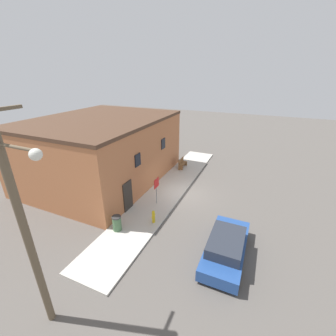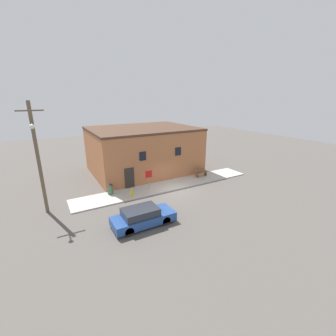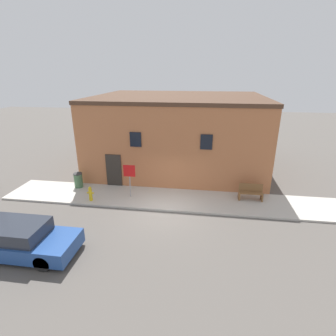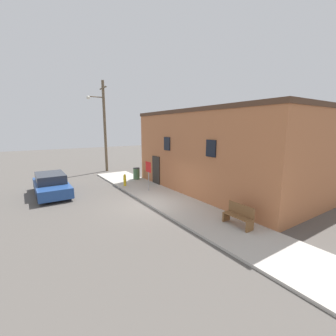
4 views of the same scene
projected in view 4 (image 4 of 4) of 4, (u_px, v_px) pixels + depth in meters
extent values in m
plane|color=#56514C|center=(148.00, 205.00, 12.63)|extent=(80.00, 80.00, 0.00)
cube|color=#BCB7AD|center=(168.00, 200.00, 13.38)|extent=(19.49, 2.80, 0.11)
cube|color=#B26B42|center=(238.00, 151.00, 16.34)|extent=(12.17, 9.54, 5.22)
cube|color=#4C3323|center=(240.00, 113.00, 15.86)|extent=(12.27, 9.64, 0.24)
cube|color=black|center=(167.00, 144.00, 15.38)|extent=(0.70, 0.08, 0.90)
cube|color=black|center=(211.00, 148.00, 11.88)|extent=(0.70, 0.08, 0.90)
cube|color=#2D2823|center=(156.00, 171.00, 17.00)|extent=(1.00, 0.08, 2.20)
cylinder|color=gold|center=(125.00, 181.00, 16.41)|extent=(0.19, 0.19, 0.73)
sphere|color=gold|center=(125.00, 175.00, 16.34)|extent=(0.17, 0.17, 0.17)
cylinder|color=gold|center=(124.00, 179.00, 16.51)|extent=(0.10, 0.09, 0.09)
cylinder|color=gold|center=(126.00, 180.00, 16.27)|extent=(0.10, 0.09, 0.09)
cylinder|color=gray|center=(149.00, 176.00, 15.01)|extent=(0.06, 0.06, 1.98)
cube|color=red|center=(148.00, 167.00, 14.89)|extent=(0.70, 0.02, 0.70)
cube|color=brown|center=(226.00, 216.00, 10.23)|extent=(0.08, 0.44, 0.42)
cube|color=brown|center=(250.00, 226.00, 9.19)|extent=(0.08, 0.44, 0.42)
cube|color=brown|center=(238.00, 216.00, 9.67)|extent=(1.34, 0.44, 0.04)
cube|color=brown|center=(241.00, 210.00, 9.74)|extent=(1.34, 0.04, 0.47)
cylinder|color=#426642|center=(136.00, 174.00, 18.57)|extent=(0.52, 0.52, 0.89)
cylinder|color=#2D2D2D|center=(136.00, 168.00, 18.49)|extent=(0.55, 0.55, 0.06)
cylinder|color=brown|center=(105.00, 127.00, 21.95)|extent=(0.26, 0.26, 8.74)
cylinder|color=brown|center=(96.00, 97.00, 21.07)|extent=(0.09, 1.43, 0.09)
sphere|color=silver|center=(88.00, 97.00, 20.70)|extent=(0.32, 0.32, 0.32)
cube|color=brown|center=(103.00, 88.00, 21.30)|extent=(1.80, 0.10, 0.10)
cylinder|color=black|center=(70.00, 193.00, 13.92)|extent=(0.66, 0.20, 0.66)
cylinder|color=black|center=(39.00, 197.00, 13.01)|extent=(0.66, 0.20, 0.66)
cylinder|color=black|center=(62.00, 183.00, 16.26)|extent=(0.66, 0.20, 0.66)
cylinder|color=black|center=(36.00, 187.00, 15.34)|extent=(0.66, 0.20, 0.66)
cube|color=#23478C|center=(52.00, 187.00, 14.60)|extent=(4.58, 1.88, 0.63)
cube|color=#282D38|center=(50.00, 178.00, 14.69)|extent=(2.52, 1.65, 0.56)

